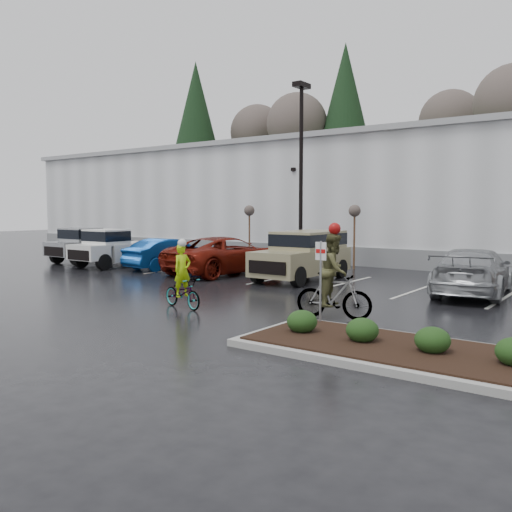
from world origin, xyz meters
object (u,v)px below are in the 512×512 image
Objects in this scene: pickup_silver at (94,245)px; car_red at (226,255)px; cyclist_olive at (334,285)px; car_blue at (169,254)px; pickup_white at (120,247)px; suv_tan at (301,256)px; car_far_silver at (473,272)px; lamppost at (301,155)px; cyclist_hivis at (183,286)px; fire_lane_sign at (321,273)px; sapling_west at (249,214)px; sapling_mid at (355,214)px.

pickup_silver reaches higher than car_red.
cyclist_olive reaches higher than pickup_silver.
car_red is (3.61, 0.12, 0.10)m from car_blue.
car_blue is 1.76× the size of cyclist_olive.
pickup_silver is 1.00× the size of pickup_white.
car_far_silver is at bearing 1.48° from suv_tan.
cyclist_hivis is at bearing -75.55° from lamppost.
pickup_silver and pickup_white have the same top height.
cyclist_olive is (-1.95, -6.57, 0.13)m from car_far_silver.
lamppost is 1.81× the size of suv_tan.
fire_lane_sign is at bearing 146.00° from car_red.
car_blue is 7.64m from suv_tan.
fire_lane_sign reaches higher than pickup_white.
pickup_silver is 9.56m from car_red.
lamppost reaches higher than sapling_west.
sapling_mid is at bearing 21.25° from pickup_silver.
pickup_silver is at bearing 168.41° from pickup_white.
car_far_silver is at bearing 3.06° from pickup_white.
suv_tan is 7.66m from cyclist_hivis.
cyclist_olive is at bearing -18.64° from pickup_silver.
fire_lane_sign is at bearing 155.65° from car_blue.
lamppost is 4.00m from sapling_mid.
cyclist_hivis is 0.80× the size of cyclist_olive.
lamppost is at bearing 25.77° from cyclist_hivis.
sapling_mid is 0.57× the size of car_far_silver.
sapling_mid reaches higher than cyclist_olive.
sapling_mid is 13.92m from fire_lane_sign.
lamppost is at bearing -103.77° from car_red.
pickup_white is at bearing 16.61° from car_blue.
lamppost reaches higher than cyclist_olive.
pickup_silver is at bearing 5.91° from car_red.
cyclist_olive reaches higher than fire_lane_sign.
fire_lane_sign is 17.31m from pickup_white.
fire_lane_sign reaches higher than pickup_silver.
sapling_mid is 12.20m from pickup_white.
sapling_west is 1.45× the size of fire_lane_sign.
car_far_silver is at bearing -173.23° from car_red.
suv_tan is at bearing 4.08° from pickup_white.
pickup_silver is 1.12× the size of car_blue.
sapling_west is 0.69× the size of car_blue.
car_far_silver is at bearing 78.28° from fire_lane_sign.
cyclist_hivis is (11.08, -6.88, -0.32)m from pickup_white.
pickup_white is at bearing -11.59° from pickup_silver.
car_blue is at bearing -178.57° from suv_tan.
car_far_silver is at bearing -172.67° from car_blue.
cyclist_olive is (12.56, -6.20, 0.18)m from car_blue.
pickup_silver is 1.98× the size of cyclist_olive.
cyclist_hivis is (3.03, -11.74, -5.03)m from lamppost.
sapling_mid is (2.50, 1.00, -2.96)m from lamppost.
sapling_mid is 0.69× the size of car_blue.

